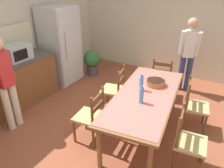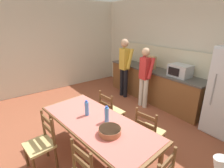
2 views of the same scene
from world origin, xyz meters
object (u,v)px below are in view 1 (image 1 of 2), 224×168
object	(u,v)px
dining_table	(145,98)
chair_side_far_right	(114,89)
serving_bowl	(156,82)
chair_head_end	(162,78)
refrigerator	(61,46)
potted_plant	(92,61)
chair_side_far_left	(91,116)
person_at_counter	(5,80)
person_by_table	(188,52)
microwave	(16,53)
chair_side_near_right	(194,106)
bottle_near_centre	(141,95)
bottle_off_centre	(141,83)
chair_side_near_left	(188,142)

from	to	relation	value
dining_table	chair_side_far_right	size ratio (longest dim) A/B	2.46
serving_bowl	chair_head_end	xyz separation A→B (m)	(0.98, 0.18, -0.36)
refrigerator	chair_side_far_right	distance (m)	1.91
refrigerator	potted_plant	bearing A→B (deg)	-32.92
chair_side_far_left	chair_head_end	size ratio (longest dim) A/B	1.00
person_at_counter	chair_side_far_left	bearing A→B (deg)	-164.17
chair_side_far_left	dining_table	bearing A→B (deg)	123.99
chair_side_far_right	potted_plant	xyz separation A→B (m)	(1.20, 1.35, -0.06)
dining_table	person_by_table	bearing A→B (deg)	-6.19
chair_side_far_right	chair_head_end	world-z (taller)	same
dining_table	chair_head_end	distance (m)	1.39
chair_head_end	microwave	bearing A→B (deg)	24.56
chair_side_near_right	serving_bowl	bearing A→B (deg)	95.57
serving_bowl	chair_side_far_right	size ratio (longest dim) A/B	0.35
bottle_near_centre	microwave	bearing A→B (deg)	90.30
bottle_off_centre	microwave	bearing A→B (deg)	98.66
chair_side_near_right	chair_head_end	size ratio (longest dim) A/B	1.00
microwave	potted_plant	distance (m)	2.05
dining_table	chair_side_near_left	world-z (taller)	chair_side_near_left
refrigerator	person_at_counter	distance (m)	1.96
person_at_counter	person_by_table	distance (m)	3.66
refrigerator	chair_side_near_left	world-z (taller)	refrigerator
chair_side_near_right	potted_plant	size ratio (longest dim) A/B	1.36
bottle_near_centre	person_by_table	distance (m)	2.19
chair_side_near_right	chair_side_near_left	world-z (taller)	same
serving_bowl	chair_head_end	bearing A→B (deg)	10.28
chair_side_near_left	chair_head_end	distance (m)	1.99
microwave	person_at_counter	distance (m)	0.87
chair_head_end	chair_side_far_left	bearing A→B (deg)	65.34
chair_side_near_right	chair_side_near_left	size ratio (longest dim) A/B	1.00
bottle_near_centre	person_at_counter	bearing A→B (deg)	108.27
refrigerator	dining_table	distance (m)	2.74
bottle_near_centre	chair_side_near_right	size ratio (longest dim) A/B	0.30
potted_plant	chair_head_end	bearing A→B (deg)	-96.90
microwave	bottle_off_centre	distance (m)	2.50
chair_side_far_left	person_at_counter	distance (m)	1.51
refrigerator	dining_table	size ratio (longest dim) A/B	0.81
bottle_off_centre	chair_side_near_right	size ratio (longest dim) A/B	0.30
bottle_off_centre	chair_side_near_right	world-z (taller)	bottle_off_centre
dining_table	chair_side_far_right	xyz separation A→B (m)	(0.40, 0.79, -0.24)
bottle_near_centre	bottle_off_centre	xyz separation A→B (m)	(0.36, 0.15, 0.00)
microwave	dining_table	xyz separation A→B (m)	(0.28, -2.58, -0.41)
chair_side_far_right	person_by_table	world-z (taller)	person_by_table
chair_side_far_right	potted_plant	distance (m)	1.80
bottle_near_centre	chair_head_end	size ratio (longest dim) A/B	0.30
microwave	dining_table	size ratio (longest dim) A/B	0.22
refrigerator	dining_table	bearing A→B (deg)	-110.04
bottle_near_centre	chair_side_near_left	size ratio (longest dim) A/B	0.30
chair_side_near_right	potted_plant	distance (m)	3.00
serving_bowl	chair_side_near_left	size ratio (longest dim) A/B	0.35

